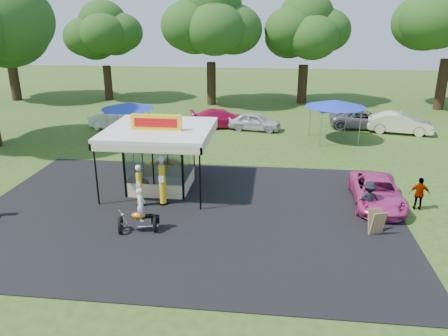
{
  "coord_description": "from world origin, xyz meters",
  "views": [
    {
      "loc": [
        3.9,
        -16.47,
        9.01
      ],
      "look_at": [
        1.51,
        4.0,
        1.65
      ],
      "focal_mm": 35.0,
      "sensor_mm": 36.0,
      "label": 1
    }
  ],
  "objects_px": {
    "a_frame_sign": "(376,222)",
    "spectator_east_a": "(369,199)",
    "tent_east": "(336,104)",
    "kiosk_car": "(171,166)",
    "bg_car_e": "(400,123)",
    "gas_pump_left": "(139,187)",
    "gas_station_kiosk": "(161,157)",
    "bg_car_b": "(222,118)",
    "pink_sedan": "(377,192)",
    "spectator_east_b": "(420,194)",
    "tent_west": "(128,106)",
    "bg_car_d": "(363,119)",
    "bg_car_a": "(115,121)",
    "gas_pump_right": "(162,181)",
    "bg_car_c": "(255,121)",
    "motorcycle": "(140,214)"
  },
  "relations": [
    {
      "from": "a_frame_sign",
      "to": "spectator_east_a",
      "type": "height_order",
      "value": "spectator_east_a"
    },
    {
      "from": "tent_east",
      "to": "kiosk_car",
      "type": "bearing_deg",
      "value": -140.69
    },
    {
      "from": "bg_car_e",
      "to": "gas_pump_left",
      "type": "bearing_deg",
      "value": 145.53
    },
    {
      "from": "gas_station_kiosk",
      "to": "tent_east",
      "type": "distance_m",
      "value": 14.85
    },
    {
      "from": "spectator_east_a",
      "to": "bg_car_b",
      "type": "distance_m",
      "value": 18.24
    },
    {
      "from": "gas_pump_left",
      "to": "pink_sedan",
      "type": "height_order",
      "value": "gas_pump_left"
    },
    {
      "from": "a_frame_sign",
      "to": "spectator_east_b",
      "type": "xyz_separation_m",
      "value": [
        2.57,
        2.85,
        0.25
      ]
    },
    {
      "from": "gas_station_kiosk",
      "to": "tent_west",
      "type": "relative_size",
      "value": 1.38
    },
    {
      "from": "bg_car_d",
      "to": "bg_car_a",
      "type": "bearing_deg",
      "value": 101.47
    },
    {
      "from": "gas_station_kiosk",
      "to": "tent_east",
      "type": "height_order",
      "value": "gas_station_kiosk"
    },
    {
      "from": "gas_pump_right",
      "to": "bg_car_a",
      "type": "bearing_deg",
      "value": 118.38
    },
    {
      "from": "a_frame_sign",
      "to": "spectator_east_b",
      "type": "distance_m",
      "value": 3.85
    },
    {
      "from": "a_frame_sign",
      "to": "tent_east",
      "type": "xyz_separation_m",
      "value": [
        -0.11,
        14.74,
        2.2
      ]
    },
    {
      "from": "gas_pump_right",
      "to": "bg_car_e",
      "type": "xyz_separation_m",
      "value": [
        15.17,
        15.5,
        -0.44
      ]
    },
    {
      "from": "bg_car_c",
      "to": "kiosk_car",
      "type": "bearing_deg",
      "value": 167.3
    },
    {
      "from": "bg_car_c",
      "to": "tent_east",
      "type": "bearing_deg",
      "value": -102.08
    },
    {
      "from": "gas_pump_right",
      "to": "bg_car_a",
      "type": "height_order",
      "value": "gas_pump_right"
    },
    {
      "from": "tent_west",
      "to": "spectator_east_a",
      "type": "bearing_deg",
      "value": -37.69
    },
    {
      "from": "spectator_east_a",
      "to": "tent_west",
      "type": "relative_size",
      "value": 0.45
    },
    {
      "from": "pink_sedan",
      "to": "spectator_east_a",
      "type": "relative_size",
      "value": 2.79
    },
    {
      "from": "spectator_east_b",
      "to": "bg_car_c",
      "type": "xyz_separation_m",
      "value": [
        -8.61,
        14.22,
        -0.1
      ]
    },
    {
      "from": "gas_pump_right",
      "to": "spectator_east_a",
      "type": "height_order",
      "value": "gas_pump_right"
    },
    {
      "from": "gas_station_kiosk",
      "to": "spectator_east_a",
      "type": "xyz_separation_m",
      "value": [
        10.4,
        -2.36,
        -0.91
      ]
    },
    {
      "from": "bg_car_d",
      "to": "tent_east",
      "type": "distance_m",
      "value": 5.31
    },
    {
      "from": "gas_pump_left",
      "to": "spectator_east_a",
      "type": "xyz_separation_m",
      "value": [
        10.86,
        0.11,
        -0.16
      ]
    },
    {
      "from": "a_frame_sign",
      "to": "spectator_east_a",
      "type": "xyz_separation_m",
      "value": [
        -0.02,
        1.73,
        0.32
      ]
    },
    {
      "from": "gas_pump_right",
      "to": "spectator_east_a",
      "type": "xyz_separation_m",
      "value": [
        9.79,
        -0.24,
        -0.36
      ]
    },
    {
      "from": "gas_station_kiosk",
      "to": "bg_car_d",
      "type": "distance_m",
      "value": 19.72
    },
    {
      "from": "gas_station_kiosk",
      "to": "bg_car_e",
      "type": "xyz_separation_m",
      "value": [
        15.77,
        13.38,
        -0.98
      ]
    },
    {
      "from": "gas_pump_left",
      "to": "bg_car_a",
      "type": "xyz_separation_m",
      "value": [
        -6.41,
        14.18,
        -0.31
      ]
    },
    {
      "from": "bg_car_e",
      "to": "pink_sedan",
      "type": "bearing_deg",
      "value": 173.02
    },
    {
      "from": "gas_pump_right",
      "to": "gas_pump_left",
      "type": "bearing_deg",
      "value": -162.06
    },
    {
      "from": "motorcycle",
      "to": "tent_west",
      "type": "bearing_deg",
      "value": 96.47
    },
    {
      "from": "bg_car_a",
      "to": "bg_car_b",
      "type": "bearing_deg",
      "value": -58.44
    },
    {
      "from": "spectator_east_b",
      "to": "kiosk_car",
      "type": "bearing_deg",
      "value": -8.19
    },
    {
      "from": "pink_sedan",
      "to": "bg_car_b",
      "type": "distance_m",
      "value": 17.34
    },
    {
      "from": "kiosk_car",
      "to": "spectator_east_b",
      "type": "xyz_separation_m",
      "value": [
        12.99,
        -3.44,
        0.33
      ]
    },
    {
      "from": "gas_pump_left",
      "to": "spectator_east_b",
      "type": "bearing_deg",
      "value": 5.22
    },
    {
      "from": "gas_station_kiosk",
      "to": "bg_car_a",
      "type": "distance_m",
      "value": 13.62
    },
    {
      "from": "gas_pump_right",
      "to": "pink_sedan",
      "type": "height_order",
      "value": "gas_pump_right"
    },
    {
      "from": "gas_station_kiosk",
      "to": "bg_car_c",
      "type": "distance_m",
      "value": 13.74
    },
    {
      "from": "bg_car_a",
      "to": "tent_east",
      "type": "relative_size",
      "value": 1.01
    },
    {
      "from": "a_frame_sign",
      "to": "motorcycle",
      "type": "bearing_deg",
      "value": 165.23
    },
    {
      "from": "a_frame_sign",
      "to": "pink_sedan",
      "type": "bearing_deg",
      "value": 58.46
    },
    {
      "from": "kiosk_car",
      "to": "bg_car_d",
      "type": "xyz_separation_m",
      "value": [
        13.16,
        12.44,
        0.26
      ]
    },
    {
      "from": "bg_car_a",
      "to": "gas_pump_left",
      "type": "bearing_deg",
      "value": -136.78
    },
    {
      "from": "motorcycle",
      "to": "kiosk_car",
      "type": "height_order",
      "value": "motorcycle"
    },
    {
      "from": "bg_car_c",
      "to": "tent_west",
      "type": "xyz_separation_m",
      "value": [
        -9.29,
        -3.51,
        1.75
      ]
    },
    {
      "from": "gas_pump_right",
      "to": "pink_sedan",
      "type": "relative_size",
      "value": 0.53
    },
    {
      "from": "gas_station_kiosk",
      "to": "tent_east",
      "type": "bearing_deg",
      "value": 45.92
    }
  ]
}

